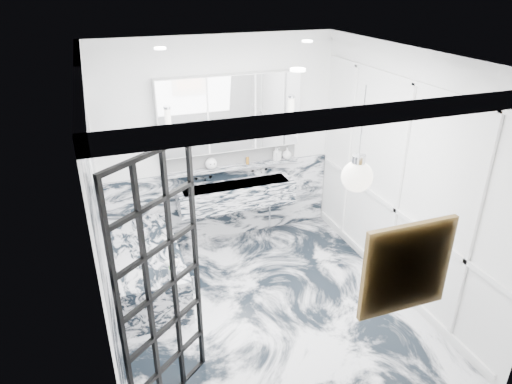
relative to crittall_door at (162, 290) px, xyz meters
name	(u,v)px	position (x,y,z in m)	size (l,w,h in m)	color
floor	(266,311)	(1.20, 0.77, -1.15)	(3.60, 3.60, 0.00)	silver
ceiling	(269,55)	(1.20, 0.77, 1.65)	(3.60, 3.60, 0.00)	white
wall_back	(219,144)	(1.20, 2.57, 0.25)	(3.60, 3.60, 0.00)	white
wall_front	(365,313)	(1.20, -1.03, 0.25)	(3.60, 3.60, 0.00)	white
wall_left	(100,227)	(-0.40, 0.77, 0.25)	(3.60, 3.60, 0.00)	white
wall_right	(402,178)	(2.80, 0.77, 0.25)	(3.60, 3.60, 0.00)	white
marble_clad_back	(221,203)	(1.20, 2.55, -0.63)	(3.18, 0.05, 1.05)	silver
marble_clad_left	(103,232)	(-0.39, 0.77, 0.19)	(0.02, 3.56, 2.68)	silver
panel_molding	(399,186)	(2.78, 0.77, 0.15)	(0.03, 3.40, 2.30)	white
soap_bottle_a	(276,154)	(1.98, 2.48, 0.03)	(0.07, 0.07, 0.18)	#8C5919
soap_bottle_b	(277,154)	(2.01, 2.48, 0.03)	(0.09, 0.09, 0.19)	#4C4C51
soap_bottle_c	(287,153)	(2.16, 2.48, 0.02)	(0.13, 0.13, 0.17)	silver
face_pot	(211,164)	(1.06, 2.48, 0.01)	(0.16, 0.16, 0.16)	white
amber_bottle	(248,161)	(1.57, 2.48, -0.01)	(0.04, 0.04, 0.10)	#8C5919
flower_vase	(172,273)	(0.22, 0.98, -0.54)	(0.08, 0.08, 0.12)	silver
crittall_door	(162,290)	(0.00, 0.00, 0.00)	(0.88, 0.04, 2.31)	black
artwork	(407,268)	(1.52, -0.99, 0.50)	(0.58, 0.06, 0.58)	#C04B13
pendant_light	(357,177)	(1.47, -0.35, 0.92)	(0.24, 0.24, 0.24)	white
trough_sink	(236,195)	(1.35, 2.33, -0.42)	(1.60, 0.45, 0.30)	silver
ledge	(232,167)	(1.35, 2.49, -0.08)	(1.90, 0.14, 0.04)	silver
subway_tile	(230,156)	(1.35, 2.56, 0.05)	(1.90, 0.03, 0.23)	white
mirror_cabinet	(230,113)	(1.35, 2.50, 0.67)	(1.90, 0.16, 1.00)	white
sconce_left	(169,125)	(0.53, 2.40, 0.63)	(0.07, 0.07, 0.40)	white
sconce_right	(291,112)	(2.17, 2.40, 0.63)	(0.07, 0.07, 0.40)	white
bathtub	(148,268)	(0.02, 1.67, -0.88)	(0.75, 1.65, 0.55)	silver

